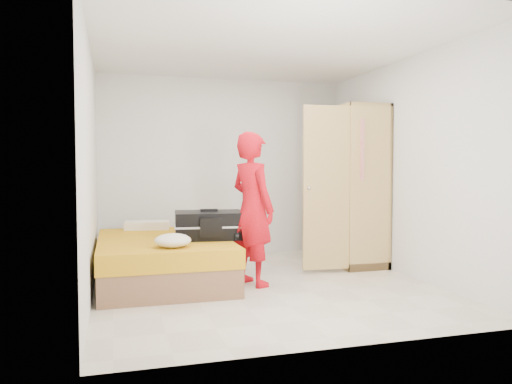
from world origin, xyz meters
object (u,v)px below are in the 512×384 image
object	(u,v)px
person	(252,209)
bed	(163,259)
suitcase	(209,225)
round_cushion	(173,240)
wardrobe	(348,190)

from	to	relation	value
person	bed	bearing A→B (deg)	41.65
bed	suitcase	distance (m)	0.66
round_cushion	person	bearing A→B (deg)	16.68
person	round_cushion	xyz separation A→B (m)	(-0.91, -0.27, -0.28)
suitcase	person	bearing A→B (deg)	-24.42
round_cushion	wardrobe	bearing A→B (deg)	23.78
wardrobe	round_cushion	size ratio (longest dim) A/B	5.72
person	suitcase	size ratio (longest dim) A/B	2.04
bed	person	world-z (taller)	person
wardrobe	person	world-z (taller)	wardrobe
bed	suitcase	world-z (taller)	suitcase
suitcase	wardrobe	bearing A→B (deg)	21.65
wardrobe	round_cushion	bearing A→B (deg)	-156.22
suitcase	round_cushion	bearing A→B (deg)	-125.50
bed	wardrobe	distance (m)	2.64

